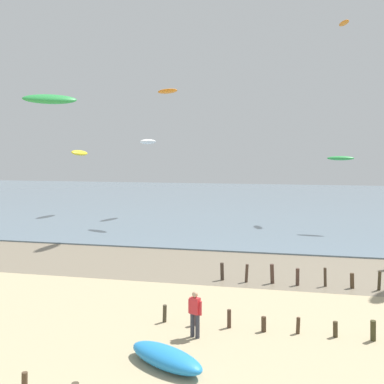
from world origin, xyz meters
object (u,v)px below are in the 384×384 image
at_px(kite_aloft_4, 80,153).
at_px(kite_aloft_10, 50,99).
at_px(grounded_kite, 166,357).
at_px(kite_aloft_9, 341,158).
at_px(person_by_waterline, 195,313).
at_px(kite_aloft_2, 167,91).
at_px(kite_aloft_3, 344,23).
at_px(kite_aloft_12, 148,142).

bearing_deg(kite_aloft_4, kite_aloft_10, -157.79).
xyz_separation_m(grounded_kite, kite_aloft_9, (7.49, 26.99, 6.01)).
distance_m(person_by_waterline, kite_aloft_2, 28.98).
height_order(person_by_waterline, kite_aloft_2, kite_aloft_2).
height_order(grounded_kite, kite_aloft_10, kite_aloft_10).
height_order(person_by_waterline, kite_aloft_9, kite_aloft_9).
bearing_deg(kite_aloft_10, kite_aloft_3, 15.74).
distance_m(grounded_kite, kite_aloft_3, 41.64).
bearing_deg(person_by_waterline, kite_aloft_2, 107.92).
bearing_deg(kite_aloft_12, kite_aloft_10, -171.96).
bearing_deg(kite_aloft_4, kite_aloft_9, -99.96).
distance_m(kite_aloft_2, kite_aloft_3, 19.43).
xyz_separation_m(kite_aloft_3, kite_aloft_10, (-20.74, -20.78, -9.36)).
bearing_deg(kite_aloft_2, grounded_kite, -46.92).
relative_size(kite_aloft_3, kite_aloft_4, 0.66).
bearing_deg(kite_aloft_3, kite_aloft_2, 102.35).
distance_m(kite_aloft_3, kite_aloft_10, 30.82).
bearing_deg(grounded_kite, kite_aloft_12, 139.59).
bearing_deg(kite_aloft_4, kite_aloft_3, -81.11).
relative_size(person_by_waterline, kite_aloft_10, 0.48).
xyz_separation_m(person_by_waterline, kite_aloft_9, (7.10, 24.55, 5.38)).
xyz_separation_m(kite_aloft_3, kite_aloft_9, (-0.77, -8.90, -13.41)).
bearing_deg(kite_aloft_4, kite_aloft_12, -87.88).
xyz_separation_m(kite_aloft_9, kite_aloft_12, (-18.74, 5.46, 1.64)).
height_order(person_by_waterline, kite_aloft_12, kite_aloft_12).
bearing_deg(kite_aloft_9, kite_aloft_2, 4.17).
xyz_separation_m(grounded_kite, kite_aloft_4, (-18.99, 32.37, 6.48)).
bearing_deg(kite_aloft_3, kite_aloft_12, 85.51).
bearing_deg(person_by_waterline, kite_aloft_3, 76.76).
bearing_deg(kite_aloft_4, grounded_kite, -148.08).
bearing_deg(grounded_kite, kite_aloft_10, 159.99).
xyz_separation_m(grounded_kite, kite_aloft_2, (-7.79, 27.76, 12.11)).
xyz_separation_m(kite_aloft_4, kite_aloft_9, (26.48, -5.37, -0.47)).
distance_m(person_by_waterline, kite_aloft_4, 36.13).
distance_m(kite_aloft_4, kite_aloft_12, 7.83).
height_order(kite_aloft_3, kite_aloft_12, kite_aloft_3).
height_order(person_by_waterline, kite_aloft_3, kite_aloft_3).
distance_m(person_by_waterline, kite_aloft_9, 26.11).
height_order(kite_aloft_9, kite_aloft_10, kite_aloft_10).
relative_size(kite_aloft_2, kite_aloft_4, 0.75).
xyz_separation_m(grounded_kite, kite_aloft_3, (8.27, 35.90, 19.42)).
xyz_separation_m(kite_aloft_2, kite_aloft_12, (-3.46, 4.69, -4.47)).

